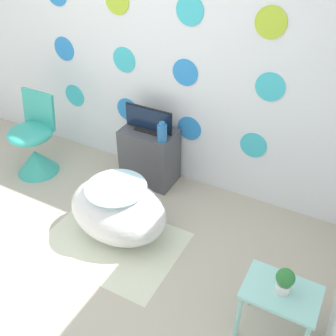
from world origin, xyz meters
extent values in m
plane|color=#BCB29E|center=(0.00, 0.00, 0.00)|extent=(12.00, 12.00, 0.00)
cube|color=white|center=(0.00, 1.75, 1.30)|extent=(4.89, 0.04, 2.60)
cylinder|color=#3DC6D6|center=(-1.01, 1.72, 0.62)|extent=(0.24, 0.01, 0.24)
cylinder|color=#2D8CE0|center=(-0.33, 1.72, 0.61)|extent=(0.24, 0.01, 0.24)
cylinder|color=#2D8CE0|center=(0.36, 1.72, 0.58)|extent=(0.24, 0.01, 0.24)
cylinder|color=#3DC6D6|center=(0.99, 1.72, 0.59)|extent=(0.24, 0.01, 0.24)
cylinder|color=#2D8CE0|center=(-1.06, 1.72, 1.12)|extent=(0.24, 0.01, 0.24)
cylinder|color=#3DC6D6|center=(-0.33, 1.72, 1.13)|extent=(0.24, 0.01, 0.24)
cylinder|color=#2D8CE0|center=(0.30, 1.72, 1.13)|extent=(0.24, 0.01, 0.24)
cylinder|color=#3DC6D6|center=(1.05, 1.72, 1.15)|extent=(0.24, 0.01, 0.24)
cylinder|color=#B2D633|center=(-0.37, 1.72, 1.65)|extent=(0.24, 0.01, 0.24)
cylinder|color=#3DC6D6|center=(0.33, 1.72, 1.65)|extent=(0.24, 0.01, 0.24)
cylinder|color=#B2D633|center=(0.98, 1.72, 1.64)|extent=(0.24, 0.01, 0.24)
cube|color=silver|center=(0.20, 0.61, 0.00)|extent=(1.13, 0.83, 0.01)
ellipsoid|color=white|center=(0.20, 0.73, 0.26)|extent=(0.85, 0.61, 0.53)
cylinder|color=#B2DBEA|center=(0.20, 0.73, 0.51)|extent=(0.50, 0.50, 0.01)
cone|color=#38B2A3|center=(-1.08, 1.09, 0.13)|extent=(0.43, 0.43, 0.25)
ellipsoid|color=#38B2A3|center=(-1.08, 1.09, 0.46)|extent=(0.45, 0.45, 0.16)
cube|color=#38B2A3|center=(-1.08, 1.26, 0.64)|extent=(0.38, 0.09, 0.38)
cube|color=#4C4C51|center=(0.03, 1.53, 0.29)|extent=(0.52, 0.34, 0.57)
cube|color=white|center=(0.03, 1.36, 0.39)|extent=(0.44, 0.01, 0.16)
cube|color=black|center=(0.03, 1.53, 0.58)|extent=(0.26, 0.12, 0.02)
cube|color=black|center=(0.03, 1.53, 0.70)|extent=(0.49, 0.01, 0.23)
cube|color=#0F1E38|center=(0.03, 1.52, 0.70)|extent=(0.47, 0.01, 0.21)
cylinder|color=#2D72B7|center=(0.23, 1.43, 0.65)|extent=(0.09, 0.09, 0.16)
cylinder|color=#2D72B7|center=(0.23, 1.43, 0.75)|extent=(0.05, 0.05, 0.03)
cube|color=#99E0D8|center=(1.62, 0.45, 0.42)|extent=(0.47, 0.33, 0.02)
cylinder|color=#99E0D8|center=(1.41, 0.31, 0.20)|extent=(0.03, 0.03, 0.40)
cylinder|color=#99E0D8|center=(1.41, 0.59, 0.20)|extent=(0.03, 0.03, 0.40)
cylinder|color=#99E0D8|center=(1.82, 0.59, 0.20)|extent=(0.03, 0.03, 0.40)
cylinder|color=white|center=(1.62, 0.45, 0.47)|extent=(0.09, 0.09, 0.08)
sphere|color=#2D7A38|center=(1.62, 0.45, 0.55)|extent=(0.11, 0.11, 0.11)
camera|label=1|loc=(1.72, -1.21, 2.44)|focal=42.00mm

